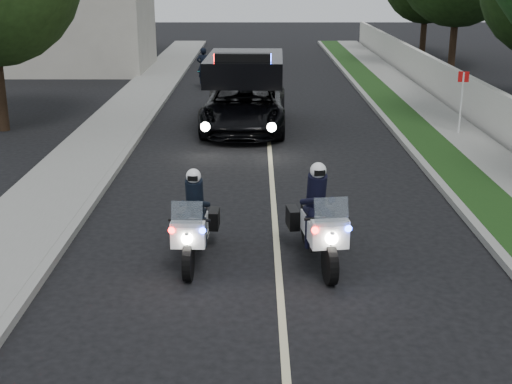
% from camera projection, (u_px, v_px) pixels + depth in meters
% --- Properties ---
extents(ground, '(120.00, 120.00, 0.00)m').
position_uv_depth(ground, '(280.00, 294.00, 11.33)').
color(ground, black).
rests_on(ground, ground).
extents(curb_right, '(0.20, 60.00, 0.15)m').
position_uv_depth(curb_right, '(405.00, 143.00, 20.82)').
color(curb_right, gray).
rests_on(curb_right, ground).
extents(grass_verge, '(1.20, 60.00, 0.16)m').
position_uv_depth(grass_verge, '(428.00, 143.00, 20.82)').
color(grass_verge, '#193814').
rests_on(grass_verge, ground).
extents(sidewalk_right, '(1.40, 60.00, 0.16)m').
position_uv_depth(sidewalk_right, '(471.00, 143.00, 20.82)').
color(sidewalk_right, gray).
rests_on(sidewalk_right, ground).
extents(property_wall, '(0.22, 60.00, 1.50)m').
position_uv_depth(property_wall, '(507.00, 121.00, 20.61)').
color(property_wall, beige).
rests_on(property_wall, ground).
extents(curb_left, '(0.20, 60.00, 0.15)m').
position_uv_depth(curb_left, '(134.00, 143.00, 20.82)').
color(curb_left, gray).
rests_on(curb_left, ground).
extents(sidewalk_left, '(2.00, 60.00, 0.16)m').
position_uv_depth(sidewalk_left, '(97.00, 143.00, 20.82)').
color(sidewalk_left, gray).
rests_on(sidewalk_left, ground).
extents(building_far, '(8.00, 6.00, 7.00)m').
position_uv_depth(building_far, '(67.00, 1.00, 34.98)').
color(building_far, '#A8A396').
rests_on(building_far, ground).
extents(lane_marking, '(0.12, 50.00, 0.01)m').
position_uv_depth(lane_marking, '(269.00, 145.00, 20.84)').
color(lane_marking, '#BFB78C').
rests_on(lane_marking, ground).
extents(police_moto_left, '(0.78, 2.03, 1.71)m').
position_uv_depth(police_moto_left, '(195.00, 260.00, 12.64)').
color(police_moto_left, silver).
rests_on(police_moto_left, ground).
extents(police_moto_right, '(1.04, 2.25, 1.84)m').
position_uv_depth(police_moto_right, '(317.00, 262.00, 12.57)').
color(police_moto_right, silver).
rests_on(police_moto_right, ground).
extents(police_suv, '(2.85, 5.83, 2.80)m').
position_uv_depth(police_suv, '(245.00, 129.00, 22.98)').
color(police_suv, black).
rests_on(police_suv, ground).
extents(bicycle, '(0.67, 1.59, 0.81)m').
position_uv_depth(bicycle, '(204.00, 88.00, 30.83)').
color(bicycle, black).
rests_on(bicycle, ground).
extents(cyclist, '(0.60, 0.43, 1.58)m').
position_uv_depth(cyclist, '(204.00, 88.00, 30.83)').
color(cyclist, black).
rests_on(cyclist, ground).
extents(sign_post, '(0.40, 0.40, 2.15)m').
position_uv_depth(sign_post, '(458.00, 137.00, 21.83)').
color(sign_post, '#B20C26').
rests_on(sign_post, ground).
extents(tree_right_d, '(7.12, 7.12, 10.23)m').
position_uv_depth(tree_right_d, '(451.00, 71.00, 36.06)').
color(tree_right_d, '#1B3812').
rests_on(tree_right_d, ground).
extents(tree_right_e, '(6.23, 6.23, 8.73)m').
position_uv_depth(tree_right_e, '(422.00, 55.00, 42.47)').
color(tree_right_e, '#1A3410').
rests_on(tree_right_e, ground).
extents(tree_left_near, '(7.21, 7.21, 9.67)m').
position_uv_depth(tree_left_near, '(5.00, 130.00, 22.77)').
color(tree_left_near, '#224015').
rests_on(tree_left_near, ground).
extents(tree_left_far, '(8.85, 8.85, 12.51)m').
position_uv_depth(tree_left_far, '(107.00, 60.00, 40.29)').
color(tree_left_far, black).
rests_on(tree_left_far, ground).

